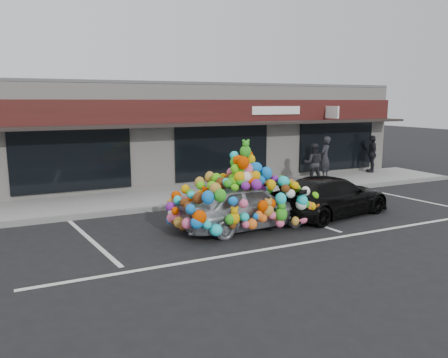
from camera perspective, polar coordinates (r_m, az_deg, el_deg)
name	(u,v)px	position (r m, az deg, el deg)	size (l,w,h in m)	color
ground	(209,228)	(12.48, -2.03, -6.35)	(90.00, 90.00, 0.00)	black
shop_building	(134,132)	(20.06, -11.69, 5.99)	(24.00, 7.20, 4.31)	beige
sidewalk	(165,197)	(16.11, -7.67, -2.39)	(26.00, 3.00, 0.15)	gray
kerb	(179,206)	(14.72, -5.89, -3.54)	(26.00, 0.18, 0.16)	slate
parking_stripe_left	(91,240)	(11.85, -16.93, -7.69)	(0.12, 4.40, 0.01)	silver
parking_stripe_mid	(288,215)	(13.95, 8.30, -4.67)	(0.12, 4.40, 0.01)	silver
parking_stripe_right	(411,199)	(17.46, 23.27, -2.40)	(0.12, 4.40, 0.01)	silver
lane_line	(315,241)	(11.55, 11.86, -7.93)	(14.00, 0.12, 0.01)	silver
toy_car	(246,200)	(12.26, 2.84, -2.71)	(2.83, 4.26, 2.41)	#A4A7AF
black_sedan	(331,196)	(14.02, 13.75, -2.18)	(4.29, 1.75, 1.25)	black
pedestrian_a	(325,158)	(19.68, 13.02, 2.72)	(0.69, 0.45, 1.88)	black
pedestrian_b	(313,163)	(18.75, 11.58, 2.06)	(0.80, 0.62, 1.65)	black
pedestrian_c	(372,154)	(22.25, 18.75, 3.14)	(0.43, 1.04, 1.78)	#242126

